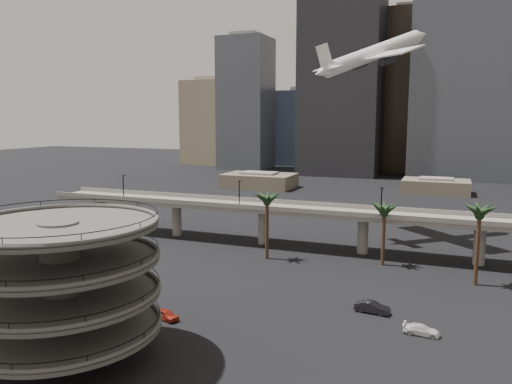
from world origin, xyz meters
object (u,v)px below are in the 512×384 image
at_px(car_a, 166,314).
at_px(car_b, 372,307).
at_px(overpass, 311,215).
at_px(car_c, 421,330).
at_px(airborne_jet, 373,54).
at_px(parking_ramp, 61,278).

relative_size(car_a, car_b, 0.84).
height_order(overpass, car_a, overpass).
bearing_deg(car_a, car_c, -60.43).
distance_m(overpass, airborne_jet, 40.26).
bearing_deg(airborne_jet, overpass, -162.89).
distance_m(parking_ramp, car_c, 44.82).
bearing_deg(airborne_jet, car_a, -151.80).
bearing_deg(parking_ramp, car_c, 30.36).
distance_m(parking_ramp, car_a, 17.56).
relative_size(parking_ramp, overpass, 0.17).
height_order(car_b, car_c, car_b).
height_order(parking_ramp, car_b, parking_ramp).
height_order(parking_ramp, car_c, parking_ramp).
xyz_separation_m(parking_ramp, car_a, (4.53, 14.30, -9.12)).
xyz_separation_m(airborne_jet, car_b, (8.80, -49.62, -41.43)).
bearing_deg(car_b, car_c, -119.47).
distance_m(parking_ramp, overpass, 60.46).
bearing_deg(car_c, car_a, 106.15).
distance_m(airborne_jet, car_a, 77.14).
bearing_deg(car_b, parking_ramp, 138.10).
xyz_separation_m(overpass, car_a, (-8.47, -44.69, -6.62)).
relative_size(parking_ramp, car_c, 4.82).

